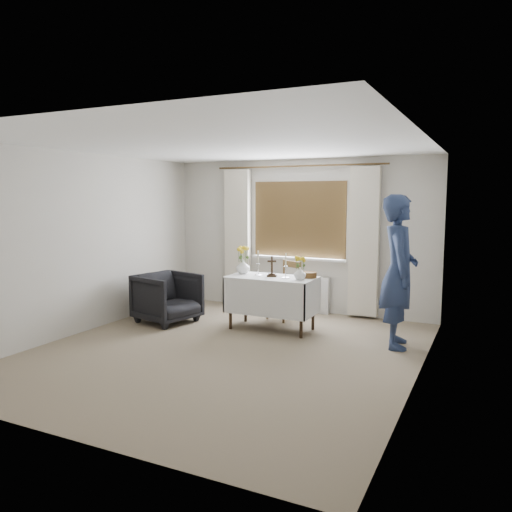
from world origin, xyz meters
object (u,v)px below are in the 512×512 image
(wooden_chair, at_px, (284,290))
(altar_table, at_px, (272,303))
(armchair, at_px, (168,298))
(wooden_cross, at_px, (272,266))
(flower_vase_right, at_px, (300,273))
(flower_vase_left, at_px, (243,267))
(person, at_px, (399,271))

(wooden_chair, bearing_deg, altar_table, -60.59)
(wooden_chair, distance_m, armchair, 1.78)
(altar_table, bearing_deg, wooden_chair, 96.87)
(wooden_cross, distance_m, flower_vase_right, 0.46)
(armchair, xyz_separation_m, flower_vase_left, (1.08, 0.39, 0.49))
(altar_table, xyz_separation_m, person, (1.76, -0.05, 0.58))
(altar_table, distance_m, person, 1.86)
(altar_table, distance_m, wooden_chair, 0.64)
(wooden_cross, bearing_deg, altar_table, -88.86)
(flower_vase_right, bearing_deg, wooden_chair, 127.03)
(flower_vase_right, bearing_deg, wooden_cross, 170.41)
(wooden_cross, distance_m, flower_vase_left, 0.50)
(altar_table, relative_size, person, 0.65)
(person, relative_size, flower_vase_right, 11.20)
(wooden_cross, bearing_deg, armchair, 175.11)
(wooden_chair, bearing_deg, flower_vase_right, -30.44)
(flower_vase_left, bearing_deg, person, -3.56)
(armchair, xyz_separation_m, flower_vase_right, (2.03, 0.24, 0.47))
(person, bearing_deg, altar_table, 74.94)
(armchair, xyz_separation_m, person, (3.35, 0.25, 0.59))
(person, relative_size, wooden_cross, 6.49)
(altar_table, xyz_separation_m, flower_vase_left, (-0.50, 0.09, 0.49))
(armchair, height_order, flower_vase_left, flower_vase_left)
(altar_table, bearing_deg, wooden_cross, 107.53)
(wooden_chair, bearing_deg, flower_vase_left, -105.35)
(flower_vase_right, bearing_deg, armchair, -173.13)
(flower_vase_right, bearing_deg, altar_table, 172.27)
(altar_table, relative_size, wooden_chair, 1.37)
(flower_vase_left, bearing_deg, wooden_cross, -8.11)
(person, distance_m, wooden_cross, 1.77)
(wooden_cross, height_order, flower_vase_right, wooden_cross)
(altar_table, xyz_separation_m, wooden_cross, (-0.00, 0.02, 0.53))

